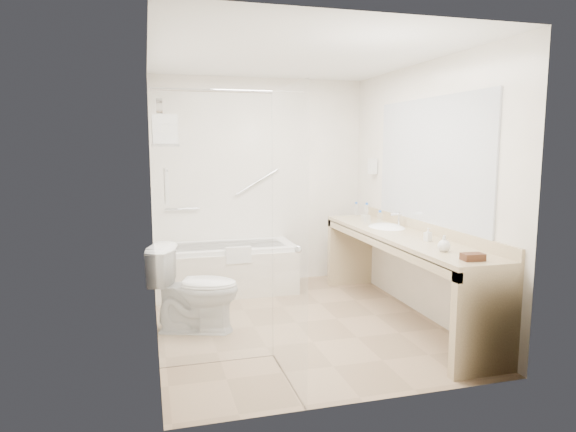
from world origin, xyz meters
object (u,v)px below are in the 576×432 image
object	(u,v)px
toilet	(195,289)
water_bottle_left	(380,219)
vanity_counter	(402,255)
bathtub	(225,268)
amenity_basket	(473,257)

from	to	relation	value
toilet	water_bottle_left	xyz separation A→B (m)	(1.94, 0.22, 0.54)
vanity_counter	water_bottle_left	xyz separation A→B (m)	(-0.04, 0.42, 0.29)
bathtub	amenity_basket	world-z (taller)	amenity_basket
vanity_counter	toilet	size ratio (longest dim) A/B	3.36
vanity_counter	water_bottle_left	bearing A→B (deg)	95.07
vanity_counter	amenity_basket	world-z (taller)	vanity_counter
amenity_basket	water_bottle_left	xyz separation A→B (m)	(0.01, 1.60, 0.05)
bathtub	vanity_counter	size ratio (longest dim) A/B	0.59
vanity_counter	bathtub	bearing A→B (deg)	137.65
vanity_counter	water_bottle_left	world-z (taller)	water_bottle_left
bathtub	toilet	xyz separation A→B (m)	(-0.45, -1.19, 0.12)
vanity_counter	water_bottle_left	distance (m)	0.51
toilet	amenity_basket	xyz separation A→B (m)	(1.93, -1.38, 0.48)
toilet	bathtub	bearing A→B (deg)	-2.59
vanity_counter	amenity_basket	xyz separation A→B (m)	(-0.05, -1.18, 0.24)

